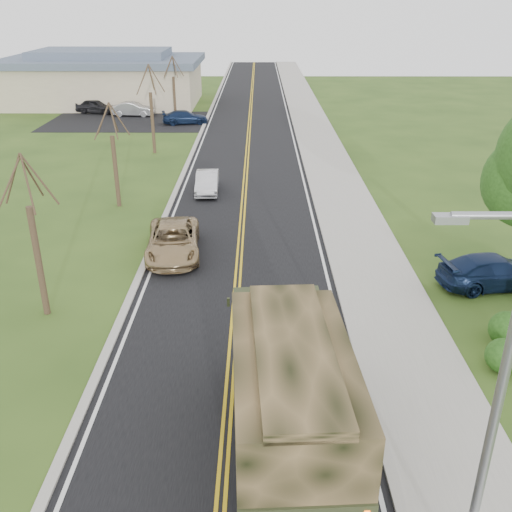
{
  "coord_description": "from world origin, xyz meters",
  "views": [
    {
      "loc": [
        0.87,
        -8.4,
        10.73
      ],
      "look_at": [
        0.77,
        11.23,
        1.8
      ],
      "focal_mm": 40.0,
      "sensor_mm": 36.0,
      "label": 1
    }
  ],
  "objects_px": {
    "military_truck": "(289,384)",
    "suv_champagne": "(173,240)",
    "pickup_navy": "(495,271)",
    "sedan_silver": "(207,182)"
  },
  "relations": [
    {
      "from": "sedan_silver",
      "to": "pickup_navy",
      "type": "height_order",
      "value": "pickup_navy"
    },
    {
      "from": "sedan_silver",
      "to": "pickup_navy",
      "type": "relative_size",
      "value": 0.81
    },
    {
      "from": "suv_champagne",
      "to": "military_truck",
      "type": "bearing_deg",
      "value": -75.17
    },
    {
      "from": "sedan_silver",
      "to": "suv_champagne",
      "type": "bearing_deg",
      "value": -96.71
    },
    {
      "from": "military_truck",
      "to": "sedan_silver",
      "type": "bearing_deg",
      "value": 96.85
    },
    {
      "from": "military_truck",
      "to": "suv_champagne",
      "type": "height_order",
      "value": "military_truck"
    },
    {
      "from": "suv_champagne",
      "to": "pickup_navy",
      "type": "bearing_deg",
      "value": -18.43
    },
    {
      "from": "military_truck",
      "to": "pickup_navy",
      "type": "xyz_separation_m",
      "value": [
        8.77,
        9.36,
        -1.49
      ]
    },
    {
      "from": "military_truck",
      "to": "suv_champagne",
      "type": "bearing_deg",
      "value": 107.15
    },
    {
      "from": "military_truck",
      "to": "sedan_silver",
      "type": "distance_m",
      "value": 22.01
    }
  ]
}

